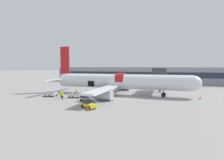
# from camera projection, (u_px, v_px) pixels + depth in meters

# --- Properties ---
(ground_plane) EXTENTS (500.00, 500.00, 0.00)m
(ground_plane) POSITION_uv_depth(u_px,v_px,m) (125.00, 98.00, 39.91)
(ground_plane) COLOR gray
(terminal_strip) EXTENTS (84.34, 9.29, 6.83)m
(terminal_strip) POSITION_uv_depth(u_px,v_px,m) (147.00, 75.00, 77.29)
(terminal_strip) COLOR gray
(terminal_strip) RESTS_ON ground_plane
(jet_bridge_stub) EXTENTS (3.45, 11.59, 6.81)m
(jet_bridge_stub) POSITION_uv_depth(u_px,v_px,m) (160.00, 74.00, 47.44)
(jet_bridge_stub) COLOR #4C4C51
(jet_bridge_stub) RESTS_ON ground_plane
(airplane) EXTENTS (37.66, 32.84, 12.67)m
(airplane) POSITION_uv_depth(u_px,v_px,m) (119.00, 82.00, 44.40)
(airplane) COLOR white
(airplane) RESTS_ON ground_plane
(baggage_tug_lead) EXTENTS (3.31, 2.59, 1.48)m
(baggage_tug_lead) POSITION_uv_depth(u_px,v_px,m) (88.00, 104.00, 30.08)
(baggage_tug_lead) COLOR yellow
(baggage_tug_lead) RESTS_ON ground_plane
(baggage_tug_mid) EXTENTS (2.94, 2.20, 1.33)m
(baggage_tug_mid) POSITION_uv_depth(u_px,v_px,m) (86.00, 99.00, 35.72)
(baggage_tug_mid) COLOR white
(baggage_tug_mid) RESTS_ON ground_plane
(baggage_cart_loading) EXTENTS (3.87, 2.28, 1.05)m
(baggage_cart_loading) POSITION_uv_depth(u_px,v_px,m) (76.00, 95.00, 40.24)
(baggage_cart_loading) COLOR silver
(baggage_cart_loading) RESTS_ON ground_plane
(baggage_cart_queued) EXTENTS (3.90, 2.63, 1.03)m
(baggage_cart_queued) POSITION_uv_depth(u_px,v_px,m) (98.00, 95.00, 40.73)
(baggage_cart_queued) COLOR silver
(baggage_cart_queued) RESTS_ON ground_plane
(baggage_cart_empty) EXTENTS (3.78, 2.30, 1.06)m
(baggage_cart_empty) POSITION_uv_depth(u_px,v_px,m) (51.00, 94.00, 41.86)
(baggage_cart_empty) COLOR #B7BABF
(baggage_cart_empty) RESTS_ON ground_plane
(ground_crew_loader_a) EXTENTS (0.54, 0.54, 1.68)m
(ground_crew_loader_a) POSITION_uv_depth(u_px,v_px,m) (86.00, 92.00, 42.12)
(ground_crew_loader_a) COLOR #1E2338
(ground_crew_loader_a) RESTS_ON ground_plane
(ground_crew_loader_b) EXTENTS (0.57, 0.38, 1.67)m
(ground_crew_loader_b) POSITION_uv_depth(u_px,v_px,m) (76.00, 92.00, 42.79)
(ground_crew_loader_b) COLOR #1E2338
(ground_crew_loader_b) RESTS_ON ground_plane
(ground_crew_driver) EXTENTS (0.46, 0.56, 1.61)m
(ground_crew_driver) POSITION_uv_depth(u_px,v_px,m) (63.00, 95.00, 38.14)
(ground_crew_driver) COLOR #2D2D33
(ground_crew_driver) RESTS_ON ground_plane
(ground_crew_supervisor) EXTENTS (0.53, 0.52, 1.65)m
(ground_crew_supervisor) POSITION_uv_depth(u_px,v_px,m) (61.00, 94.00, 39.88)
(ground_crew_supervisor) COLOR #1E2338
(ground_crew_supervisor) RESTS_ON ground_plane
(suitcase_on_tarmac_upright) EXTENTS (0.40, 0.28, 0.84)m
(suitcase_on_tarmac_upright) POSITION_uv_depth(u_px,v_px,m) (81.00, 98.00, 38.08)
(suitcase_on_tarmac_upright) COLOR #1E2347
(suitcase_on_tarmac_upright) RESTS_ON ground_plane
(safety_cone_nose) EXTENTS (0.54, 0.54, 0.72)m
(safety_cone_nose) POSITION_uv_depth(u_px,v_px,m) (200.00, 98.00, 38.37)
(safety_cone_nose) COLOR black
(safety_cone_nose) RESTS_ON ground_plane
(safety_cone_engine_left) EXTENTS (0.53, 0.53, 0.57)m
(safety_cone_engine_left) POSITION_uv_depth(u_px,v_px,m) (88.00, 109.00, 28.25)
(safety_cone_engine_left) COLOR black
(safety_cone_engine_left) RESTS_ON ground_plane
(safety_cone_wingtip) EXTENTS (0.55, 0.55, 0.58)m
(safety_cone_wingtip) POSITION_uv_depth(u_px,v_px,m) (112.00, 100.00, 36.41)
(safety_cone_wingtip) COLOR black
(safety_cone_wingtip) RESTS_ON ground_plane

